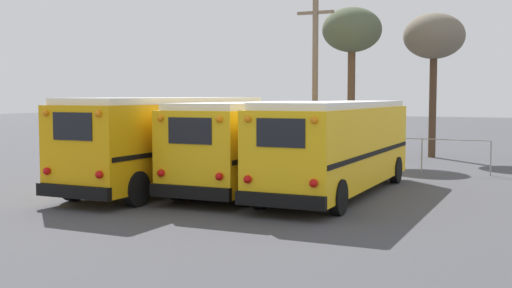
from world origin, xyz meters
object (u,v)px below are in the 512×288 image
at_px(school_bus_2, 337,144).
at_px(school_bus_0, 172,139).
at_px(bare_tree_0, 434,38).
at_px(utility_pole, 315,75).
at_px(bare_tree_1, 352,33).
at_px(school_bus_1, 264,141).

bearing_deg(school_bus_2, school_bus_0, -169.91).
distance_m(school_bus_0, bare_tree_0, 17.00).
bearing_deg(bare_tree_0, utility_pole, -129.69).
xyz_separation_m(school_bus_2, utility_pole, (-4.05, 8.82, 2.55)).
bearing_deg(bare_tree_1, school_bus_0, -101.78).
bearing_deg(school_bus_0, school_bus_2, 10.09).
bearing_deg(bare_tree_1, bare_tree_0, 38.66).
bearing_deg(school_bus_1, bare_tree_1, 91.26).
height_order(school_bus_0, utility_pole, utility_pole).
bearing_deg(bare_tree_0, school_bus_1, -103.36).
distance_m(school_bus_0, utility_pole, 10.26).
relative_size(school_bus_0, school_bus_2, 1.04).
bearing_deg(school_bus_1, utility_pole, 98.24).
height_order(school_bus_2, utility_pole, utility_pole).
bearing_deg(utility_pole, bare_tree_1, 69.45).
xyz_separation_m(school_bus_0, bare_tree_1, (2.59, 12.42, 4.62)).
relative_size(school_bus_2, bare_tree_0, 1.31).
distance_m(school_bus_1, school_bus_2, 2.87).
bearing_deg(school_bus_2, bare_tree_1, 105.06).
xyz_separation_m(bare_tree_0, bare_tree_1, (-3.52, -2.81, 0.18)).
bearing_deg(school_bus_0, bare_tree_0, 68.16).
xyz_separation_m(school_bus_2, bare_tree_0, (0.44, 14.23, 4.51)).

